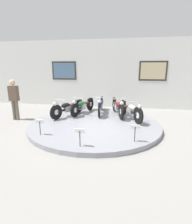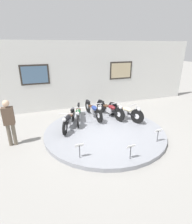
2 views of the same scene
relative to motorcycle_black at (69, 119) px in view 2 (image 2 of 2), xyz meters
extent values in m
plane|color=gray|center=(1.31, -0.71, -0.51)|extent=(60.00, 60.00, 0.00)
cylinder|color=gray|center=(1.31, -0.71, -0.44)|extent=(4.81, 4.81, 0.14)
cube|color=silver|center=(1.31, 2.84, 1.29)|extent=(14.00, 0.20, 3.60)
cube|color=#2D2823|center=(-1.09, 2.73, 1.47)|extent=(1.40, 0.02, 1.00)
cube|color=slate|center=(-1.09, 2.73, 1.47)|extent=(1.24, 0.02, 0.84)
cube|color=#2D2823|center=(3.71, 2.73, 1.47)|extent=(1.40, 0.02, 1.00)
cube|color=#C6B289|center=(3.71, 2.73, 1.47)|extent=(1.24, 0.02, 0.84)
cylinder|color=black|center=(-0.26, -0.57, -0.07)|extent=(0.30, 0.57, 0.60)
cylinder|color=silver|center=(-0.26, -0.57, -0.07)|extent=(0.15, 0.22, 0.21)
cylinder|color=black|center=(0.30, 0.65, -0.07)|extent=(0.30, 0.57, 0.60)
cylinder|color=silver|center=(0.30, 0.65, -0.07)|extent=(0.15, 0.22, 0.21)
cube|color=black|center=(0.02, 0.04, -0.07)|extent=(0.58, 1.16, 0.07)
cube|color=silver|center=(0.00, 0.00, -0.05)|extent=(0.32, 0.37, 0.24)
ellipsoid|color=black|center=(-0.04, -0.09, 0.11)|extent=(0.40, 0.53, 0.20)
cube|color=#472D1E|center=(0.11, 0.24, 0.07)|extent=(0.32, 0.37, 0.07)
cube|color=black|center=(0.30, 0.65, 0.19)|extent=(0.24, 0.37, 0.06)
cylinder|color=silver|center=(-0.20, -0.44, 0.13)|extent=(0.14, 0.25, 0.54)
cylinder|color=silver|center=(-0.16, -0.34, 0.39)|extent=(0.50, 0.25, 0.03)
sphere|color=silver|center=(-0.29, -0.63, 0.27)|extent=(0.15, 0.15, 0.15)
cylinder|color=black|center=(0.36, -0.10, -0.07)|extent=(0.22, 0.60, 0.60)
cylinder|color=silver|center=(0.36, -0.10, -0.07)|extent=(0.12, 0.22, 0.21)
cylinder|color=black|center=(0.72, 1.20, -0.07)|extent=(0.22, 0.60, 0.60)
cylinder|color=silver|center=(0.72, 1.20, -0.07)|extent=(0.12, 0.22, 0.21)
cube|color=black|center=(0.54, 0.55, -0.07)|extent=(0.40, 1.21, 0.07)
cube|color=silver|center=(0.53, 0.51, -0.05)|extent=(0.28, 0.36, 0.24)
ellipsoid|color=#1E562D|center=(0.50, 0.42, 0.11)|extent=(0.34, 0.52, 0.20)
cube|color=#472D1E|center=(0.60, 0.76, 0.07)|extent=(0.28, 0.36, 0.07)
cube|color=black|center=(0.72, 1.20, 0.19)|extent=(0.19, 0.37, 0.06)
cylinder|color=silver|center=(0.40, 0.04, 0.13)|extent=(0.11, 0.25, 0.54)
cylinder|color=silver|center=(0.43, 0.15, 0.39)|extent=(0.53, 0.18, 0.03)
sphere|color=silver|center=(0.34, -0.16, 0.27)|extent=(0.15, 0.15, 0.15)
cylinder|color=black|center=(1.36, 0.07, -0.04)|extent=(0.10, 0.66, 0.65)
cylinder|color=silver|center=(1.36, 0.07, -0.04)|extent=(0.08, 0.23, 0.23)
cylinder|color=black|center=(1.26, 1.41, -0.04)|extent=(0.10, 0.66, 0.65)
cylinder|color=silver|center=(1.26, 1.41, -0.04)|extent=(0.08, 0.23, 0.23)
cube|color=black|center=(1.31, 0.74, -0.04)|extent=(0.16, 1.24, 0.07)
cube|color=silver|center=(1.31, 0.70, -0.02)|extent=(0.22, 0.33, 0.24)
ellipsoid|color=navy|center=(1.32, 0.60, 0.14)|extent=(0.25, 0.49, 0.20)
cube|color=#472D1E|center=(1.29, 0.96, 0.10)|extent=(0.22, 0.33, 0.07)
cube|color=black|center=(1.26, 1.41, 0.23)|extent=(0.13, 0.37, 0.06)
cylinder|color=silver|center=(1.35, 0.22, 0.16)|extent=(0.06, 0.25, 0.54)
cylinder|color=silver|center=(1.34, 0.32, 0.42)|extent=(0.54, 0.07, 0.03)
sphere|color=silver|center=(1.36, 0.01, 0.30)|extent=(0.15, 0.15, 0.15)
cylinder|color=black|center=(2.26, -0.10, -0.04)|extent=(0.23, 0.64, 0.65)
cylinder|color=silver|center=(2.26, -0.10, -0.04)|extent=(0.13, 0.24, 0.23)
cylinder|color=black|center=(1.89, 1.20, -0.04)|extent=(0.23, 0.64, 0.65)
cylinder|color=silver|center=(1.89, 1.20, -0.04)|extent=(0.13, 0.24, 0.23)
cube|color=black|center=(2.07, 0.55, -0.04)|extent=(0.41, 1.21, 0.07)
cube|color=silver|center=(2.08, 0.51, -0.02)|extent=(0.28, 0.36, 0.24)
ellipsoid|color=maroon|center=(2.11, 0.42, 0.14)|extent=(0.34, 0.52, 0.20)
cube|color=#472D1E|center=(2.01, 0.76, 0.10)|extent=(0.28, 0.36, 0.07)
cube|color=black|center=(1.89, 1.20, 0.23)|extent=(0.20, 0.37, 0.06)
cylinder|color=silver|center=(2.22, 0.04, 0.16)|extent=(0.11, 0.25, 0.54)
cylinder|color=silver|center=(2.19, 0.15, 0.42)|extent=(0.53, 0.18, 0.03)
sphere|color=silver|center=(2.27, -0.16, 0.30)|extent=(0.15, 0.15, 0.15)
cylinder|color=black|center=(2.89, -0.57, -0.05)|extent=(0.33, 0.61, 0.65)
cylinder|color=silver|center=(2.89, -0.57, -0.05)|extent=(0.16, 0.23, 0.23)
cylinder|color=black|center=(2.30, 0.65, -0.05)|extent=(0.33, 0.61, 0.65)
cylinder|color=silver|center=(2.30, 0.65, -0.05)|extent=(0.16, 0.23, 0.23)
cube|color=black|center=(2.60, 0.04, -0.05)|extent=(0.61, 1.15, 0.07)
cube|color=silver|center=(2.61, 0.00, -0.03)|extent=(0.32, 0.38, 0.24)
ellipsoid|color=beige|center=(2.66, -0.09, 0.13)|extent=(0.41, 0.53, 0.20)
cube|color=#472D1E|center=(2.50, 0.24, 0.09)|extent=(0.32, 0.38, 0.07)
cube|color=black|center=(2.30, 0.65, 0.23)|extent=(0.25, 0.37, 0.06)
cylinder|color=silver|center=(2.83, -0.43, 0.15)|extent=(0.15, 0.24, 0.54)
cylinder|color=silver|center=(2.78, -0.34, 0.41)|extent=(0.50, 0.26, 0.03)
sphere|color=silver|center=(2.92, -0.62, 0.29)|extent=(0.15, 0.15, 0.15)
cylinder|color=#333338|center=(-0.11, -2.19, -0.16)|extent=(0.02, 0.02, 0.42)
cube|color=white|center=(-0.11, -2.19, 0.06)|extent=(0.26, 0.11, 0.15)
cylinder|color=#333338|center=(1.31, -2.76, -0.16)|extent=(0.02, 0.02, 0.42)
cube|color=white|center=(1.31, -2.76, 0.06)|extent=(0.26, 0.11, 0.15)
cylinder|color=#333338|center=(2.73, -2.19, -0.16)|extent=(0.02, 0.02, 0.42)
cube|color=white|center=(2.73, -2.19, 0.06)|extent=(0.26, 0.11, 0.15)
cylinder|color=#6B6051|center=(-2.21, -0.45, -0.10)|extent=(0.13, 0.13, 0.82)
cylinder|color=#6B6051|center=(-2.05, -0.45, -0.10)|extent=(0.13, 0.13, 0.82)
cube|color=brown|center=(-2.13, -0.45, 0.61)|extent=(0.36, 0.22, 0.61)
sphere|color=beige|center=(-2.13, -0.45, 1.06)|extent=(0.22, 0.22, 0.22)
camera|label=1|loc=(2.48, -6.84, 1.64)|focal=28.00mm
camera|label=2|loc=(-1.14, -6.60, 2.85)|focal=28.00mm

